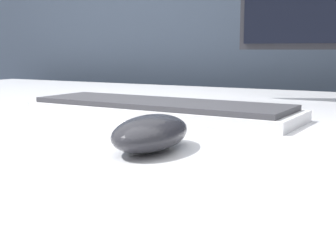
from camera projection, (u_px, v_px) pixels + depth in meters
The scene contains 3 objects.
partition_panel at pixel (295, 135), 1.33m from camera, with size 5.00×0.03×1.22m.
computer_mouse_near at pixel (151, 133), 0.48m from camera, with size 0.08×0.13×0.04m.
keyboard at pixel (159, 109), 0.72m from camera, with size 0.44×0.15×0.02m.
Camera 1 is at (0.31, -0.64, 0.85)m, focal length 50.00 mm.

